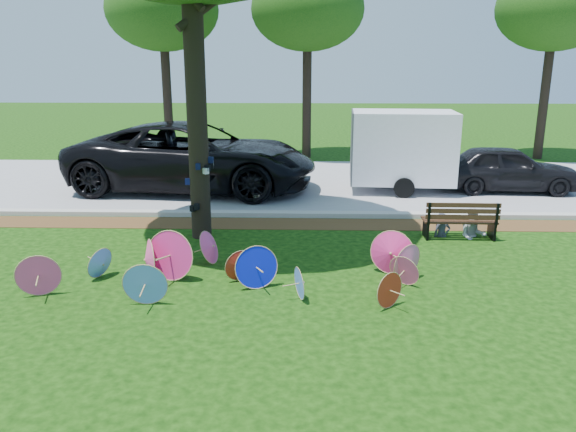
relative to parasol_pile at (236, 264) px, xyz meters
The scene contains 12 objects.
ground 0.86m from the parasol_pile, 59.07° to the right, with size 90.00×90.00×0.00m, color black.
mulch_strip 3.87m from the parasol_pile, 84.05° to the left, with size 90.00×1.00×0.01m, color #472D16.
curb 4.56m from the parasol_pile, 84.96° to the left, with size 90.00×0.30×0.12m, color #B7B5AD.
street 8.70m from the parasol_pile, 87.37° to the left, with size 90.00×8.00×0.01m, color gray.
parasol_pile is the anchor object (origin of this frame).
black_van 7.87m from the parasol_pile, 106.08° to the left, with size 3.44×7.46×2.07m, color black.
dark_pickup 10.63m from the parasol_pile, 45.92° to the left, with size 1.66×4.13×1.41m, color black.
cargo_trailer 8.74m from the parasol_pile, 61.11° to the left, with size 3.03×1.92×2.72m, color white.
park_bench 5.52m from the parasol_pile, 31.29° to the left, with size 1.65×0.63×0.86m, color black, non-canonical shape.
person_left 5.25m from the parasol_pile, 33.74° to the left, with size 0.39×0.25×1.06m, color #3A3E4F.
person_right 5.85m from the parasol_pile, 29.93° to the left, with size 0.63×0.49×1.29m, color silver.
bg_trees 14.89m from the parasol_pile, 79.24° to the left, with size 19.52×4.49×7.40m.
Camera 1 is at (0.80, -8.73, 3.88)m, focal length 35.00 mm.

